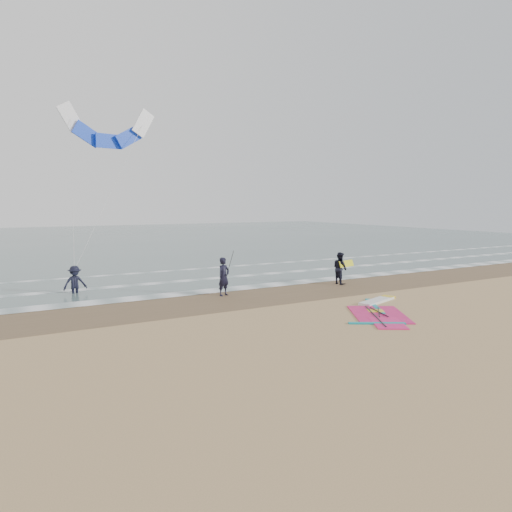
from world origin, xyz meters
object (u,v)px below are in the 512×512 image
windsurf_rig (379,310)px  person_walking (340,268)px  person_wading (75,277)px  person_standing (224,277)px  surf_kite (108,131)px

windsurf_rig → person_walking: person_walking is taller
person_wading → windsurf_rig: bearing=-49.7°
person_standing → windsurf_rig: bearing=-76.1°
windsurf_rig → person_standing: bearing=125.5°
person_walking → person_wading: (-14.15, 4.38, -0.03)m
person_wading → surf_kite: bearing=51.0°
person_standing → person_walking: size_ratio=1.05×
person_standing → person_wading: size_ratio=1.08×
windsurf_rig → person_walking: 6.95m
person_walking → person_wading: size_ratio=1.03×
person_walking → surf_kite: (-11.26, 8.89, 8.28)m
windsurf_rig → surf_kite: bearing=119.0°
person_standing → person_walking: bearing=-23.0°
person_wading → surf_kite: (2.89, 4.50, 8.30)m
windsurf_rig → person_standing: size_ratio=2.66×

